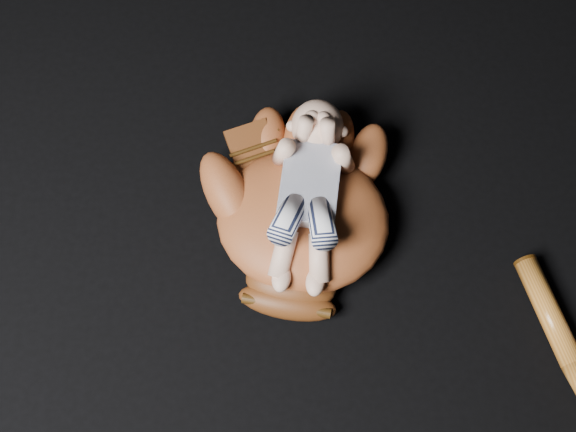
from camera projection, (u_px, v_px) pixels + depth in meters
The scene contains 2 objects.
baseball_glove at pixel (303, 215), 1.35m from camera, with size 0.37×0.42×0.13m, color brown, non-canonical shape.
newborn_baby at pixel (308, 197), 1.31m from camera, with size 0.16×0.34×0.14m, color #D6A58A, non-canonical shape.
Camera 1 is at (-0.11, -0.43, 1.28)m, focal length 50.00 mm.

